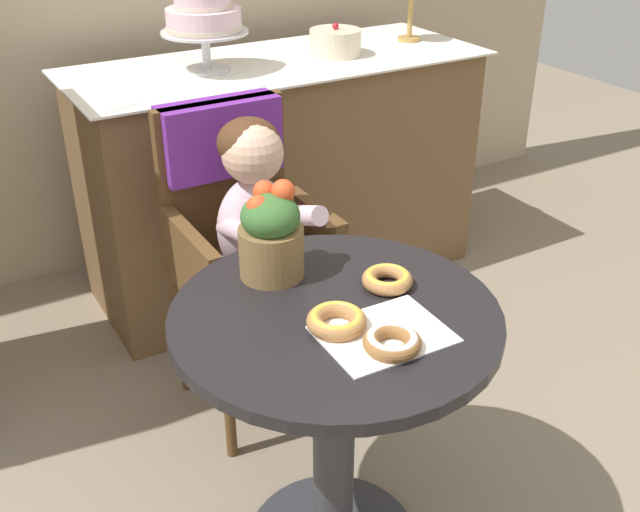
% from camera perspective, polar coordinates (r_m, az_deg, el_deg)
% --- Properties ---
extents(cafe_table, '(0.72, 0.72, 0.72)m').
position_cam_1_polar(cafe_table, '(1.74, 1.09, -10.07)').
color(cafe_table, black).
rests_on(cafe_table, ground).
extents(wicker_chair, '(0.42, 0.45, 0.95)m').
position_cam_1_polar(wicker_chair, '(2.24, -6.33, 3.31)').
color(wicker_chair, brown).
rests_on(wicker_chair, ground).
extents(seated_child, '(0.27, 0.32, 0.73)m').
position_cam_1_polar(seated_child, '(2.09, -4.60, 2.67)').
color(seated_child, silver).
rests_on(seated_child, ground).
extents(paper_napkin, '(0.26, 0.21, 0.00)m').
position_cam_1_polar(paper_napkin, '(1.54, 4.84, -5.92)').
color(paper_napkin, white).
rests_on(paper_napkin, cafe_table).
extents(donut_front, '(0.12, 0.12, 0.03)m').
position_cam_1_polar(donut_front, '(1.70, 5.13, -1.73)').
color(donut_front, '#AD7542').
rests_on(donut_front, cafe_table).
extents(donut_mid, '(0.12, 0.12, 0.04)m').
position_cam_1_polar(donut_mid, '(1.49, 5.50, -6.45)').
color(donut_mid, '#936033').
rests_on(donut_mid, cafe_table).
extents(donut_side, '(0.13, 0.13, 0.04)m').
position_cam_1_polar(donut_side, '(1.55, 1.27, -4.89)').
color(donut_side, '#AD7542').
rests_on(donut_side, cafe_table).
extents(flower_vase, '(0.15, 0.15, 0.23)m').
position_cam_1_polar(flower_vase, '(1.70, -3.74, 1.71)').
color(flower_vase, brown).
rests_on(flower_vase, cafe_table).
extents(display_counter, '(1.56, 0.62, 0.90)m').
position_cam_1_polar(display_counter, '(2.98, -2.89, 6.27)').
color(display_counter, brown).
rests_on(display_counter, ground).
extents(tiered_cake_stand, '(0.30, 0.30, 0.33)m').
position_cam_1_polar(tiered_cake_stand, '(2.68, -8.85, 17.72)').
color(tiered_cake_stand, silver).
rests_on(tiered_cake_stand, display_counter).
extents(round_layer_cake, '(0.19, 0.19, 0.12)m').
position_cam_1_polar(round_layer_cake, '(2.91, 1.17, 15.92)').
color(round_layer_cake, beige).
rests_on(round_layer_cake, display_counter).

